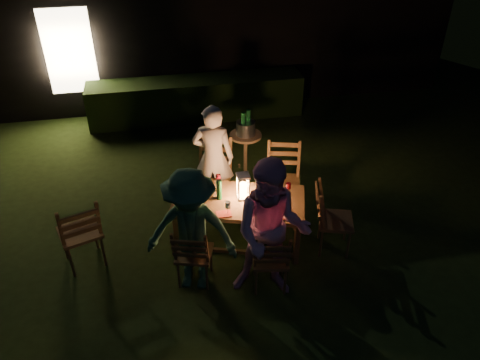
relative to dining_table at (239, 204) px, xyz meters
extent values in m
plane|color=black|center=(0.41, 0.16, -0.63)|extent=(40.00, 40.00, 0.00)
cube|color=black|center=(0.41, 6.36, 0.97)|extent=(10.00, 4.00, 3.20)
cube|color=#FFE5B2|center=(-2.39, 4.37, 0.72)|extent=(0.90, 0.06, 1.60)
cube|color=black|center=(-0.09, 3.91, -0.23)|extent=(4.20, 0.70, 0.80)
cube|color=#51331B|center=(0.00, 0.00, 0.04)|extent=(1.84, 1.29, 0.05)
cube|color=#51331B|center=(-0.83, -0.10, -0.32)|extent=(0.06, 0.06, 0.61)
cube|color=#51331B|center=(-0.63, 0.55, -0.32)|extent=(0.06, 0.06, 0.61)
cube|color=#51331B|center=(0.63, -0.55, -0.32)|extent=(0.06, 0.06, 0.61)
cube|color=#51331B|center=(0.83, 0.10, -0.32)|extent=(0.06, 0.06, 0.61)
cube|color=#51331B|center=(-0.65, -0.58, -0.21)|extent=(0.51, 0.50, 0.04)
cube|color=#51331B|center=(-0.70, -0.75, 0.06)|extent=(0.43, 0.25, 0.48)
cube|color=#51331B|center=(0.21, -0.85, -0.20)|extent=(0.47, 0.46, 0.04)
cube|color=#51331B|center=(0.18, -1.03, 0.06)|extent=(0.43, 0.21, 0.49)
cube|color=#51331B|center=(-0.21, 0.85, -0.13)|extent=(0.61, 0.60, 0.04)
cube|color=#51331B|center=(-0.14, 1.05, 0.18)|extent=(0.51, 0.31, 0.57)
cube|color=#51331B|center=(0.75, 0.55, -0.14)|extent=(0.58, 0.56, 0.04)
cube|color=#51331B|center=(0.80, 0.75, 0.16)|extent=(0.50, 0.28, 0.56)
cube|color=#51331B|center=(1.19, -0.37, -0.17)|extent=(0.54, 0.55, 0.04)
cube|color=#51331B|center=(1.01, -0.31, 0.11)|extent=(0.27, 0.47, 0.52)
cube|color=#51331B|center=(-1.99, -0.01, -0.14)|extent=(0.60, 0.59, 0.04)
cube|color=#51331B|center=(-1.93, -0.21, 0.17)|extent=(0.51, 0.31, 0.56)
imported|color=beige|center=(-0.19, 0.92, 0.18)|extent=(0.67, 0.54, 1.61)
imported|color=#D995BB|center=(0.19, -0.92, 0.27)|extent=(1.03, 0.90, 1.78)
imported|color=#2F5F40|center=(-0.67, -0.65, 0.18)|extent=(1.17, 0.88, 1.61)
cube|color=white|center=(0.06, 0.03, 0.08)|extent=(0.15, 0.15, 0.03)
cube|color=white|center=(0.06, 0.03, 0.40)|extent=(0.16, 0.16, 0.03)
cylinder|color=#FF9E3F|center=(0.06, 0.03, 0.20)|extent=(0.09, 0.09, 0.18)
cylinder|color=white|center=(-0.46, 0.37, 0.08)|extent=(0.25, 0.25, 0.01)
cylinder|color=white|center=(-0.59, -0.05, 0.08)|extent=(0.25, 0.25, 0.01)
cylinder|color=white|center=(0.49, 0.08, 0.08)|extent=(0.25, 0.25, 0.01)
cylinder|color=white|center=(0.37, -0.34, 0.08)|extent=(0.25, 0.25, 0.01)
cylinder|color=#0F471E|center=(-0.24, 0.07, 0.21)|extent=(0.07, 0.07, 0.28)
cube|color=red|center=(-0.24, -0.26, 0.07)|extent=(0.18, 0.14, 0.01)
cube|color=red|center=(0.44, -0.45, 0.07)|extent=(0.18, 0.14, 0.01)
cube|color=black|center=(-0.68, -0.10, 0.07)|extent=(0.14, 0.07, 0.01)
cylinder|color=brown|center=(0.45, 1.72, 0.05)|extent=(0.51, 0.51, 0.04)
cylinder|color=brown|center=(0.45, 1.72, -0.29)|extent=(0.06, 0.06, 0.67)
cylinder|color=#A5A8AD|center=(0.45, 1.72, 0.18)|extent=(0.30, 0.30, 0.22)
cylinder|color=#0F471E|center=(0.40, 1.68, 0.23)|extent=(0.07, 0.07, 0.32)
cylinder|color=#0F471E|center=(0.50, 1.76, 0.23)|extent=(0.07, 0.07, 0.32)
camera|label=1|loc=(-0.92, -4.73, 3.58)|focal=35.00mm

